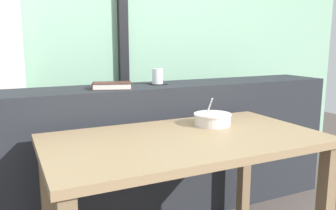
% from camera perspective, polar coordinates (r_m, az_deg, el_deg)
% --- Properties ---
extents(outdoor_backdrop, '(4.80, 0.08, 2.80)m').
position_cam_1_polar(outdoor_backdrop, '(2.72, -10.64, 16.06)').
color(outdoor_backdrop, '#84B293').
rests_on(outdoor_backdrop, ground).
extents(window_divider_post, '(0.07, 0.05, 2.60)m').
position_cam_1_polar(window_divider_post, '(2.68, -7.51, 14.09)').
color(window_divider_post, black).
rests_on(window_divider_post, ground).
extents(dark_console_ledge, '(2.80, 0.37, 0.86)m').
position_cam_1_polar(dark_console_ledge, '(2.20, -5.34, -8.04)').
color(dark_console_ledge, '#23262B').
rests_on(dark_console_ledge, ground).
extents(breakfast_table, '(1.27, 0.70, 0.70)m').
position_cam_1_polar(breakfast_table, '(1.61, 2.89, -8.62)').
color(breakfast_table, '#826849').
rests_on(breakfast_table, ground).
extents(coaster_square, '(0.10, 0.10, 0.00)m').
position_cam_1_polar(coaster_square, '(2.18, -1.75, 3.51)').
color(coaster_square, black).
rests_on(coaster_square, dark_console_ledge).
extents(juice_glass, '(0.07, 0.07, 0.10)m').
position_cam_1_polar(juice_glass, '(2.17, -1.76, 4.72)').
color(juice_glass, white).
rests_on(juice_glass, coaster_square).
extents(closed_book, '(0.25, 0.20, 0.03)m').
position_cam_1_polar(closed_book, '(2.00, -9.30, 3.20)').
color(closed_book, '#47231E').
rests_on(closed_book, dark_console_ledge).
extents(soup_bowl, '(0.20, 0.20, 0.15)m').
position_cam_1_polar(soup_bowl, '(1.81, 7.38, -2.36)').
color(soup_bowl, silver).
rests_on(soup_bowl, breakfast_table).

